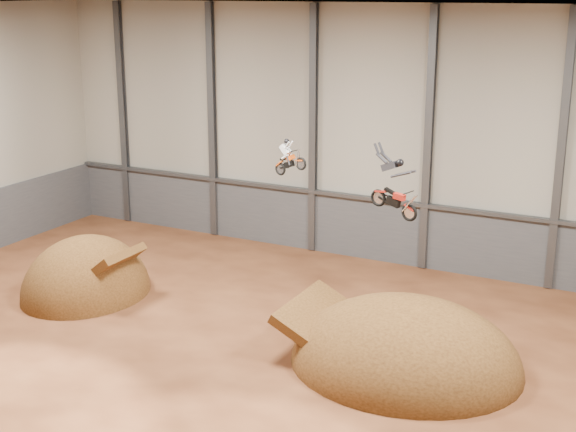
# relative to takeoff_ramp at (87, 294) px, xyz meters

# --- Properties ---
(floor) EXTENTS (40.00, 40.00, 0.00)m
(floor) POSITION_rel_takeoff_ramp_xyz_m (10.32, -3.35, 0.00)
(floor) COLOR #512815
(floor) RESTS_ON ground
(back_wall) EXTENTS (40.00, 0.10, 14.00)m
(back_wall) POSITION_rel_takeoff_ramp_xyz_m (10.32, 11.65, 7.00)
(back_wall) COLOR #A9A496
(back_wall) RESTS_ON ground
(ceiling) EXTENTS (40.00, 40.00, 0.00)m
(ceiling) POSITION_rel_takeoff_ramp_xyz_m (10.32, -3.35, 14.00)
(ceiling) COLOR black
(ceiling) RESTS_ON back_wall
(lower_band_back) EXTENTS (39.80, 0.18, 3.50)m
(lower_band_back) POSITION_rel_takeoff_ramp_xyz_m (10.32, 11.55, 1.75)
(lower_band_back) COLOR #4F5056
(lower_band_back) RESTS_ON ground
(steel_rail) EXTENTS (39.80, 0.35, 0.20)m
(steel_rail) POSITION_rel_takeoff_ramp_xyz_m (10.32, 11.40, 3.55)
(steel_rail) COLOR #47494F
(steel_rail) RESTS_ON lower_band_back
(steel_column_0) EXTENTS (0.40, 0.36, 13.90)m
(steel_column_0) POSITION_rel_takeoff_ramp_xyz_m (-6.34, 11.45, 7.00)
(steel_column_0) COLOR #47494F
(steel_column_0) RESTS_ON ground
(steel_column_1) EXTENTS (0.40, 0.36, 13.90)m
(steel_column_1) POSITION_rel_takeoff_ramp_xyz_m (0.32, 11.45, 7.00)
(steel_column_1) COLOR #47494F
(steel_column_1) RESTS_ON ground
(steel_column_2) EXTENTS (0.40, 0.36, 13.90)m
(steel_column_2) POSITION_rel_takeoff_ramp_xyz_m (6.99, 11.45, 7.00)
(steel_column_2) COLOR #47494F
(steel_column_2) RESTS_ON ground
(steel_column_3) EXTENTS (0.40, 0.36, 13.90)m
(steel_column_3) POSITION_rel_takeoff_ramp_xyz_m (13.66, 11.45, 7.00)
(steel_column_3) COLOR #47494F
(steel_column_3) RESTS_ON ground
(steel_column_4) EXTENTS (0.40, 0.36, 13.90)m
(steel_column_4) POSITION_rel_takeoff_ramp_xyz_m (20.32, 11.45, 7.00)
(steel_column_4) COLOR #47494F
(steel_column_4) RESTS_ON ground
(takeoff_ramp) EXTENTS (5.93, 6.85, 5.93)m
(takeoff_ramp) POSITION_rel_takeoff_ramp_xyz_m (0.00, 0.00, 0.00)
(takeoff_ramp) COLOR #432710
(takeoff_ramp) RESTS_ON ground
(landing_ramp) EXTENTS (9.44, 8.35, 5.45)m
(landing_ramp) POSITION_rel_takeoff_ramp_xyz_m (16.74, -0.21, 0.00)
(landing_ramp) COLOR #432710
(landing_ramp) RESTS_ON ground
(fmx_rider_a) EXTENTS (2.39, 1.19, 2.18)m
(fmx_rider_a) POSITION_rel_takeoff_ramp_xyz_m (10.07, 2.80, 7.54)
(fmx_rider_a) COLOR #D14B0F
(fmx_rider_b) EXTENTS (3.54, 1.63, 3.12)m
(fmx_rider_b) POSITION_rel_takeoff_ramp_xyz_m (15.61, 0.72, 7.31)
(fmx_rider_b) COLOR #B12015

